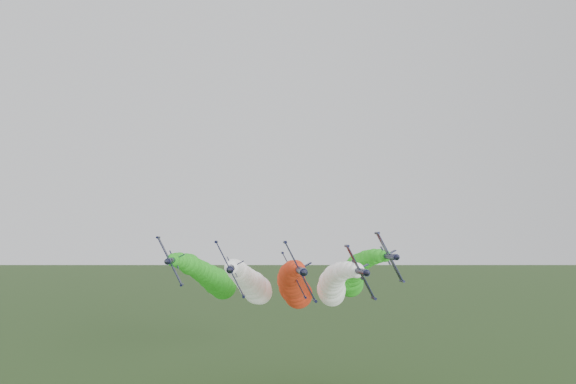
% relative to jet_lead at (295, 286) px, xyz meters
% --- Properties ---
extents(jet_lead, '(13.09, 83.09, 18.82)m').
position_rel_jet_lead_xyz_m(jet_lead, '(0.00, 0.00, 0.00)').
color(jet_lead, black).
rests_on(jet_lead, ground).
extents(jet_inner_left, '(12.64, 82.63, 18.36)m').
position_rel_jet_lead_xyz_m(jet_inner_left, '(-10.35, 6.91, 0.03)').
color(jet_inner_left, black).
rests_on(jet_inner_left, ground).
extents(jet_inner_right, '(12.92, 82.91, 18.64)m').
position_rel_jet_lead_xyz_m(jet_inner_right, '(10.74, 9.01, -0.69)').
color(jet_inner_right, black).
rests_on(jet_inner_right, ground).
extents(jet_outer_left, '(13.32, 83.31, 19.04)m').
position_rel_jet_lead_xyz_m(jet_outer_left, '(-21.27, 21.45, 0.58)').
color(jet_outer_left, black).
rests_on(jet_outer_left, ground).
extents(jet_outer_right, '(13.21, 83.20, 18.94)m').
position_rel_jet_lead_xyz_m(jet_outer_right, '(17.58, 16.55, 1.49)').
color(jet_outer_right, black).
rests_on(jet_outer_right, ground).
extents(jet_trail, '(12.65, 82.65, 18.38)m').
position_rel_jet_lead_xyz_m(jet_trail, '(1.25, 25.58, -2.02)').
color(jet_trail, black).
rests_on(jet_trail, ground).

